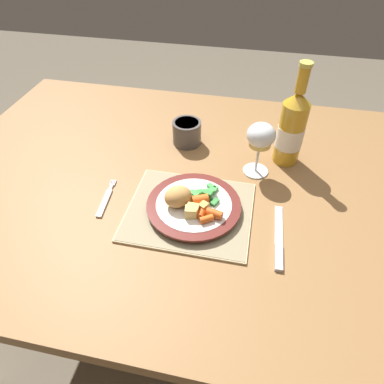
{
  "coord_description": "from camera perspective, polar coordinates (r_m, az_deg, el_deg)",
  "views": [
    {
      "loc": [
        0.15,
        -0.69,
        1.35
      ],
      "look_at": [
        0.02,
        -0.09,
        0.78
      ],
      "focal_mm": 32.0,
      "sensor_mm": 36.0,
      "label": 1
    }
  ],
  "objects": [
    {
      "name": "placemat",
      "position": [
        0.84,
        -0.42,
        -3.17
      ],
      "size": [
        0.3,
        0.26,
        0.01
      ],
      "color": "#CCB789",
      "rests_on": "dining_table"
    },
    {
      "name": "fork",
      "position": [
        0.9,
        -14.2,
        -1.33
      ],
      "size": [
        0.03,
        0.14,
        0.01
      ],
      "color": "silver",
      "rests_on": "dining_table"
    },
    {
      "name": "dining_table",
      "position": [
        0.99,
        -0.11,
        -1.47
      ],
      "size": [
        1.44,
        0.98,
        0.74
      ],
      "color": "olive",
      "rests_on": "ground"
    },
    {
      "name": "roast_potatoes",
      "position": [
        0.8,
        0.29,
        -3.09
      ],
      "size": [
        0.05,
        0.05,
        0.03
      ],
      "color": "#E5BC66",
      "rests_on": "dinner_plate"
    },
    {
      "name": "bottle",
      "position": [
        0.98,
        16.25,
        10.16
      ],
      "size": [
        0.07,
        0.07,
        0.29
      ],
      "color": "gold",
      "rests_on": "dining_table"
    },
    {
      "name": "table_knife",
      "position": [
        0.8,
        14.26,
        -8.08
      ],
      "size": [
        0.02,
        0.19,
        0.01
      ],
      "color": "silver",
      "rests_on": "dining_table"
    },
    {
      "name": "wine_glass",
      "position": [
        0.91,
        11.38,
        8.83
      ],
      "size": [
        0.08,
        0.08,
        0.15
      ],
      "color": "silver",
      "rests_on": "dining_table"
    },
    {
      "name": "ground_plane",
      "position": [
        1.53,
        -0.08,
        -19.46
      ],
      "size": [
        6.0,
        6.0,
        0.0
      ],
      "primitive_type": "plane",
      "color": "brown"
    },
    {
      "name": "green_beans_pile",
      "position": [
        0.84,
        2.24,
        -0.42
      ],
      "size": [
        0.08,
        0.09,
        0.02
      ],
      "color": "#4CA84C",
      "rests_on": "dinner_plate"
    },
    {
      "name": "dinner_plate",
      "position": [
        0.84,
        0.3,
        -2.33
      ],
      "size": [
        0.23,
        0.23,
        0.02
      ],
      "color": "white",
      "rests_on": "placemat"
    },
    {
      "name": "glazed_carrots",
      "position": [
        0.81,
        1.81,
        -2.75
      ],
      "size": [
        0.09,
        0.09,
        0.02
      ],
      "color": "orange",
      "rests_on": "dinner_plate"
    },
    {
      "name": "breaded_croquettes",
      "position": [
        0.82,
        -2.1,
        -0.8
      ],
      "size": [
        0.09,
        0.08,
        0.05
      ],
      "color": "tan",
      "rests_on": "dinner_plate"
    },
    {
      "name": "drinking_cup",
      "position": [
        1.05,
        -0.87,
        9.98
      ],
      "size": [
        0.09,
        0.09,
        0.07
      ],
      "color": "#4C4747",
      "rests_on": "dining_table"
    }
  ]
}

